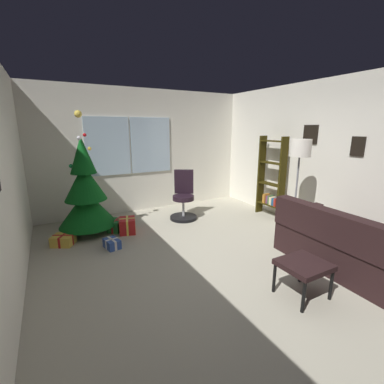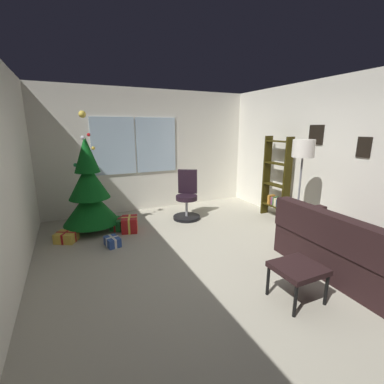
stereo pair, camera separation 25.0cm
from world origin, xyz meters
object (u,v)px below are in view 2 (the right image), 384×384
gift_box_blue (112,242)px  holiday_tree (90,193)px  footstool (298,270)px  gift_box_gold (66,237)px  bookshelf (276,182)px  gift_box_red (130,224)px  floor_lamp (303,157)px  couch (364,254)px  gift_box_green (119,224)px  office_chair (187,200)px

gift_box_blue → holiday_tree: bearing=105.5°
footstool → gift_box_gold: 3.60m
bookshelf → gift_box_red: bearing=170.2°
holiday_tree → gift_box_gold: 0.85m
gift_box_red → floor_lamp: size_ratio=0.23×
gift_box_red → gift_box_gold: 1.06m
holiday_tree → gift_box_red: size_ratio=5.43×
couch → gift_box_green: size_ratio=5.09×
couch → bookshelf: bookshelf is taller
footstool → gift_box_gold: footstool is taller
gift_box_blue → bookshelf: 3.41m
gift_box_green → gift_box_blue: (-0.22, -0.70, -0.03)m
couch → gift_box_blue: couch is taller
gift_box_gold → gift_box_blue: bearing=-36.1°
holiday_tree → gift_box_green: holiday_tree is taller
gift_box_gold → floor_lamp: size_ratio=0.24×
couch → floor_lamp: (0.12, 1.23, 1.11)m
couch → gift_box_gold: couch is taller
couch → holiday_tree: 4.31m
office_chair → floor_lamp: size_ratio=0.60×
couch → gift_box_red: (-2.36, 2.78, -0.17)m
holiday_tree → gift_box_gold: bearing=-143.7°
bookshelf → floor_lamp: bookshelf is taller
gift_box_green → bookshelf: (3.12, -0.70, 0.66)m
holiday_tree → floor_lamp: bearing=-30.9°
gift_box_red → office_chair: size_ratio=0.39×
gift_box_green → bookshelf: 3.26m
gift_box_red → bookshelf: 3.06m
couch → gift_box_red: couch is taller
footstool → bookshelf: bookshelf is taller
footstool → holiday_tree: holiday_tree is taller
gift_box_gold → bookshelf: bookshelf is taller
footstool → bookshelf: (1.72, 2.27, 0.41)m
footstool → floor_lamp: floor_lamp is taller
office_chair → bookshelf: size_ratio=0.60×
couch → holiday_tree: holiday_tree is taller
footstool → gift_box_gold: bearing=129.7°
floor_lamp → gift_box_blue: bearing=160.1°
gift_box_gold → bookshelf: (4.01, -0.49, 0.68)m
couch → gift_box_blue: 3.58m
holiday_tree → gift_box_green: bearing=-15.0°
gift_box_blue → floor_lamp: 3.34m
gift_box_green → footstool: bearing=-64.8°
footstool → gift_box_green: (-1.40, 2.97, -0.26)m
office_chair → bookshelf: bookshelf is taller
gift_box_blue → footstool: bearing=-54.5°
holiday_tree → gift_box_green: 0.78m
holiday_tree → bookshelf: (3.57, -0.82, 0.04)m
gift_box_red → bookshelf: bearing=-9.8°
office_chair → floor_lamp: (1.23, -1.78, 1.02)m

